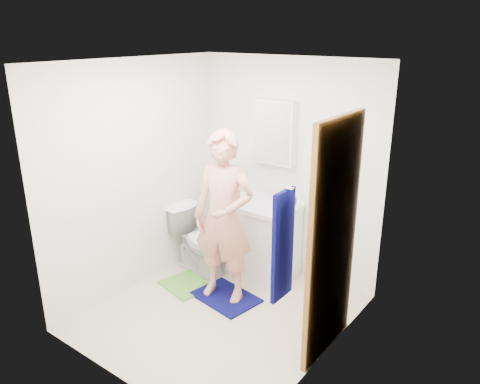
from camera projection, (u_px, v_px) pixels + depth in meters
name	position (u px, v px, depth m)	size (l,w,h in m)	color
floor	(221.00, 313.00, 4.62)	(2.20, 2.40, 0.02)	beige
ceiling	(217.00, 60.00, 3.83)	(2.20, 2.40, 0.02)	white
wall_back	(289.00, 169.00, 5.14)	(2.20, 0.02, 2.40)	white
wall_front	(111.00, 246.00, 3.31)	(2.20, 0.02, 2.40)	white
wall_left	(136.00, 177.00, 4.85)	(0.02, 2.40, 2.40)	white
wall_right	(331.00, 228.00, 3.60)	(0.02, 2.40, 2.40)	white
vanity_cabinet	(261.00, 240.00, 5.26)	(0.75, 0.55, 0.80)	white
countertop	(262.00, 205.00, 5.12)	(0.79, 0.59, 0.05)	white
sink_basin	(262.00, 204.00, 5.12)	(0.40, 0.40, 0.03)	white
faucet	(271.00, 193.00, 5.23)	(0.03, 0.03, 0.12)	silver
medicine_cabinet	(275.00, 132.00, 5.04)	(0.50, 0.12, 0.70)	white
mirror_panel	(271.00, 133.00, 4.99)	(0.46, 0.01, 0.66)	white
door	(333.00, 241.00, 3.79)	(0.05, 0.80, 2.05)	#A7702E
door_knob	(309.00, 263.00, 3.60)	(0.07, 0.07, 0.07)	gold
towel	(283.00, 246.00, 3.19)	(0.03, 0.24, 0.80)	#08094A
towel_hook	(290.00, 189.00, 3.03)	(0.02, 0.02, 0.06)	silver
toilet	(200.00, 240.00, 5.33)	(0.42, 0.73, 0.75)	white
bath_mat	(226.00, 297.00, 4.87)	(0.65, 0.46, 0.02)	#08094A
green_rug	(186.00, 285.00, 5.11)	(0.51, 0.43, 0.02)	#5AAB39
soap_dispenser	(235.00, 192.00, 5.19)	(0.08, 0.08, 0.18)	tan
toothbrush_cup	(291.00, 202.00, 5.02)	(0.12, 0.12, 0.10)	#5A397E
man	(224.00, 218.00, 4.60)	(0.64, 0.42, 1.75)	#DD917C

